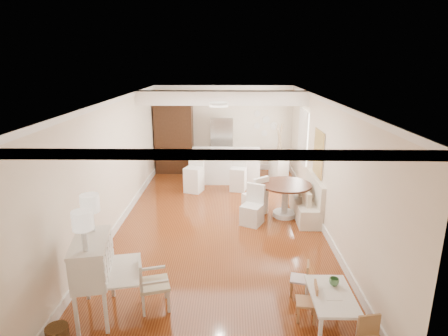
{
  "coord_description": "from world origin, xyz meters",
  "views": [
    {
      "loc": [
        0.22,
        -7.74,
        3.57
      ],
      "look_at": [
        0.09,
        0.3,
        1.25
      ],
      "focal_mm": 30.0,
      "sensor_mm": 36.0,
      "label": 1
    }
  ],
  "objects_px": {
    "secretary_bureau": "(94,278)",
    "gustavian_armchair": "(154,283)",
    "dining_table": "(285,200)",
    "bar_stool_right": "(238,173)",
    "kids_table": "(331,309)",
    "sideboard": "(278,168)",
    "kids_chair_b": "(299,278)",
    "bar_stool_left": "(194,172)",
    "slip_chair_near": "(252,205)",
    "fridge": "(233,146)",
    "pantry_cabinet": "(174,138)",
    "slip_chair_far": "(255,194)",
    "breakfast_counter": "(226,166)",
    "kids_chair_a": "(306,301)"
  },
  "relations": [
    {
      "from": "secretary_bureau",
      "to": "gustavian_armchair",
      "type": "height_order",
      "value": "secretary_bureau"
    },
    {
      "from": "dining_table",
      "to": "bar_stool_right",
      "type": "xyz_separation_m",
      "value": [
        -1.06,
        1.83,
        0.12
      ]
    },
    {
      "from": "kids_table",
      "to": "sideboard",
      "type": "bearing_deg",
      "value": 89.33
    },
    {
      "from": "sideboard",
      "to": "bar_stool_right",
      "type": "bearing_deg",
      "value": -156.4
    },
    {
      "from": "kids_table",
      "to": "secretary_bureau",
      "type": "bearing_deg",
      "value": 177.47
    },
    {
      "from": "gustavian_armchair",
      "to": "kids_chair_b",
      "type": "height_order",
      "value": "gustavian_armchair"
    },
    {
      "from": "dining_table",
      "to": "bar_stool_left",
      "type": "relative_size",
      "value": 1.06
    },
    {
      "from": "sideboard",
      "to": "slip_chair_near",
      "type": "bearing_deg",
      "value": -120.68
    },
    {
      "from": "secretary_bureau",
      "to": "sideboard",
      "type": "bearing_deg",
      "value": 50.36
    },
    {
      "from": "kids_table",
      "to": "sideboard",
      "type": "height_order",
      "value": "sideboard"
    },
    {
      "from": "bar_stool_right",
      "to": "fridge",
      "type": "height_order",
      "value": "fridge"
    },
    {
      "from": "slip_chair_near",
      "to": "kids_chair_b",
      "type": "bearing_deg",
      "value": -50.77
    },
    {
      "from": "slip_chair_near",
      "to": "pantry_cabinet",
      "type": "relative_size",
      "value": 0.39
    },
    {
      "from": "gustavian_armchair",
      "to": "bar_stool_right",
      "type": "height_order",
      "value": "bar_stool_right"
    },
    {
      "from": "bar_stool_left",
      "to": "bar_stool_right",
      "type": "xyz_separation_m",
      "value": [
        1.25,
        0.13,
        -0.04
      ]
    },
    {
      "from": "slip_chair_near",
      "to": "bar_stool_left",
      "type": "bearing_deg",
      "value": 151.52
    },
    {
      "from": "kids_table",
      "to": "dining_table",
      "type": "xyz_separation_m",
      "value": [
        -0.11,
        3.79,
        0.16
      ]
    },
    {
      "from": "gustavian_armchair",
      "to": "sideboard",
      "type": "distance_m",
      "value": 6.76
    },
    {
      "from": "slip_chair_far",
      "to": "bar_stool_left",
      "type": "xyz_separation_m",
      "value": [
        -1.62,
        1.51,
        0.09
      ]
    },
    {
      "from": "kids_chair_b",
      "to": "slip_chair_near",
      "type": "distance_m",
      "value": 2.71
    },
    {
      "from": "sideboard",
      "to": "slip_chair_far",
      "type": "bearing_deg",
      "value": -122.64
    },
    {
      "from": "dining_table",
      "to": "pantry_cabinet",
      "type": "bearing_deg",
      "value": 130.42
    },
    {
      "from": "slip_chair_far",
      "to": "kids_table",
      "type": "bearing_deg",
      "value": 61.9
    },
    {
      "from": "bar_stool_left",
      "to": "fridge",
      "type": "relative_size",
      "value": 0.62
    },
    {
      "from": "gustavian_armchair",
      "to": "sideboard",
      "type": "xyz_separation_m",
      "value": [
        2.6,
        6.24,
        -0.02
      ]
    },
    {
      "from": "gustavian_armchair",
      "to": "kids_table",
      "type": "distance_m",
      "value": 2.55
    },
    {
      "from": "kids_chair_b",
      "to": "breakfast_counter",
      "type": "bearing_deg",
      "value": -154.58
    },
    {
      "from": "bar_stool_left",
      "to": "pantry_cabinet",
      "type": "xyz_separation_m",
      "value": [
        -0.81,
        1.95,
        0.59
      ]
    },
    {
      "from": "breakfast_counter",
      "to": "pantry_cabinet",
      "type": "xyz_separation_m",
      "value": [
        -1.7,
        1.08,
        0.63
      ]
    },
    {
      "from": "secretary_bureau",
      "to": "bar_stool_left",
      "type": "distance_m",
      "value": 5.43
    },
    {
      "from": "sideboard",
      "to": "kids_chair_b",
      "type": "bearing_deg",
      "value": -107.58
    },
    {
      "from": "gustavian_armchair",
      "to": "pantry_cabinet",
      "type": "bearing_deg",
      "value": -10.36
    },
    {
      "from": "slip_chair_near",
      "to": "dining_table",
      "type": "bearing_deg",
      "value": 56.33
    },
    {
      "from": "pantry_cabinet",
      "to": "kids_chair_a",
      "type": "bearing_deg",
      "value": -68.41
    },
    {
      "from": "secretary_bureau",
      "to": "slip_chair_near",
      "type": "distance_m",
      "value": 4.01
    },
    {
      "from": "dining_table",
      "to": "slip_chair_far",
      "type": "xyz_separation_m",
      "value": [
        -0.69,
        0.2,
        0.07
      ]
    },
    {
      "from": "bar_stool_left",
      "to": "breakfast_counter",
      "type": "bearing_deg",
      "value": 63.35
    },
    {
      "from": "sideboard",
      "to": "kids_table",
      "type": "bearing_deg",
      "value": -104.45
    },
    {
      "from": "kids_chair_b",
      "to": "sideboard",
      "type": "bearing_deg",
      "value": -170.47
    },
    {
      "from": "kids_chair_b",
      "to": "pantry_cabinet",
      "type": "bearing_deg",
      "value": -143.32
    },
    {
      "from": "slip_chair_near",
      "to": "gustavian_armchair",
      "type": "bearing_deg",
      "value": -91.73
    },
    {
      "from": "pantry_cabinet",
      "to": "fridge",
      "type": "xyz_separation_m",
      "value": [
        1.9,
        -0.03,
        -0.25
      ]
    },
    {
      "from": "breakfast_counter",
      "to": "fridge",
      "type": "height_order",
      "value": "fridge"
    },
    {
      "from": "bar_stool_right",
      "to": "slip_chair_near",
      "type": "bearing_deg",
      "value": -71.78
    },
    {
      "from": "slip_chair_near",
      "to": "sideboard",
      "type": "bearing_deg",
      "value": 99.63
    },
    {
      "from": "bar_stool_left",
      "to": "sideboard",
      "type": "xyz_separation_m",
      "value": [
        2.5,
        1.08,
        -0.18
      ]
    },
    {
      "from": "kids_table",
      "to": "bar_stool_right",
      "type": "height_order",
      "value": "bar_stool_right"
    },
    {
      "from": "dining_table",
      "to": "sideboard",
      "type": "relative_size",
      "value": 1.49
    },
    {
      "from": "kids_table",
      "to": "fridge",
      "type": "distance_m",
      "value": 7.57
    },
    {
      "from": "dining_table",
      "to": "slip_chair_far",
      "type": "relative_size",
      "value": 1.26
    }
  ]
}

